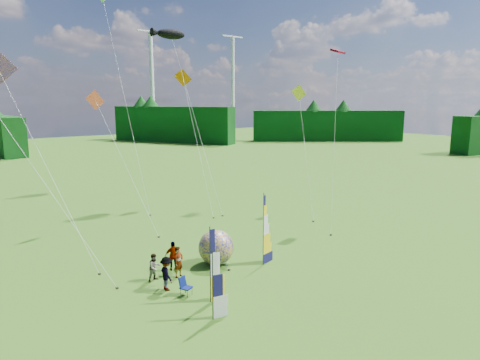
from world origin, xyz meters
TOP-DOWN VIEW (x-y plane):
  - ground at (0.00, 0.00)m, footprint 220.00×220.00m
  - treeline_ring at (0.00, 0.00)m, footprint 210.00×210.00m
  - turbine_left at (70.00, 95.00)m, footprint 8.00×1.20m
  - turbine_right at (45.00, 102.00)m, footprint 8.00×1.20m
  - feather_banner_main at (0.39, 3.42)m, footprint 1.21×0.37m
  - side_banner_left at (-5.07, 1.37)m, footprint 1.07×0.17m
  - side_banner_far at (-6.00, -0.14)m, footprint 0.97×0.31m
  - bol_inflatable at (-1.83, 5.36)m, footprint 2.67×2.67m
  - spectator_a at (-4.68, 5.14)m, footprint 0.77×0.62m
  - spectator_b at (-6.01, 5.58)m, footprint 0.82×0.49m
  - spectator_c at (-6.09, 4.03)m, footprint 0.62×1.26m
  - spectator_d at (-4.40, 6.20)m, footprint 1.14×0.87m
  - camp_chair at (-5.64, 2.79)m, footprint 0.75×0.75m
  - kite_whale at (6.13, 19.70)m, footprint 5.32×14.50m
  - kite_rainbow_delta at (-9.61, 12.47)m, footprint 9.79×13.61m
  - kite_parafoil at (11.16, 6.75)m, footprint 9.39×8.36m
  - small_kite_red at (-2.72, 16.24)m, footprint 5.29×10.82m
  - small_kite_orange at (5.65, 18.66)m, footprint 9.92×13.31m
  - small_kite_yellow at (12.37, 10.94)m, footprint 9.33×10.52m
  - small_kite_pink at (-10.63, 9.40)m, footprint 9.21×10.93m
  - small_kite_green at (0.87, 23.74)m, footprint 5.80×13.48m

SIDE VIEW (x-z plane):
  - ground at x=0.00m, z-range 0.00..0.00m
  - camp_chair at x=-5.64m, z-range 0.00..1.00m
  - spectator_b at x=-6.01m, z-range 0.00..1.60m
  - spectator_d at x=-4.40m, z-range 0.00..1.81m
  - spectator_a at x=-4.68m, z-range 0.00..1.84m
  - spectator_c at x=-6.09m, z-range 0.00..1.87m
  - bol_inflatable at x=-1.83m, z-range 0.00..2.21m
  - side_banner_far at x=-6.00m, z-range 0.00..3.29m
  - side_banner_left at x=-5.07m, z-range 0.00..3.86m
  - feather_banner_main at x=0.39m, z-range 0.00..4.46m
  - treeline_ring at x=0.00m, z-range 0.00..8.00m
  - small_kite_red at x=-2.72m, z-range 0.00..11.58m
  - small_kite_yellow at x=12.37m, z-range 0.00..12.25m
  - small_kite_pink at x=-10.63m, z-range 0.00..13.02m
  - small_kite_orange at x=5.65m, z-range 0.00..13.95m
  - kite_rainbow_delta at x=-9.61m, z-range 0.00..14.50m
  - kite_parafoil at x=11.16m, z-range 0.00..15.98m
  - kite_whale at x=6.13m, z-range 0.00..18.66m
  - small_kite_green at x=0.87m, z-range 0.00..21.97m
  - turbine_left at x=70.00m, z-range 0.00..30.00m
  - turbine_right at x=45.00m, z-range 0.00..30.00m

